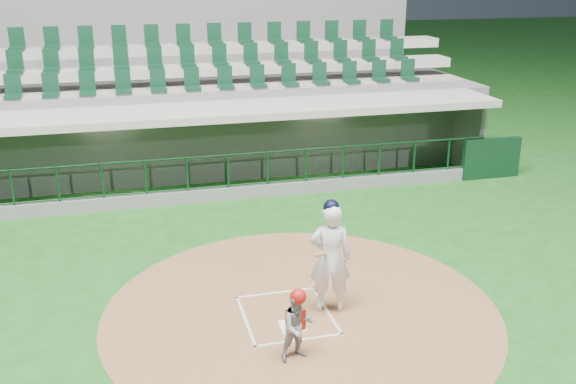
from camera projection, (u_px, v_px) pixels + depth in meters
name	position (u px, v px, depth m)	size (l,w,h in m)	color
ground	(283.00, 307.00, 11.81)	(120.00, 120.00, 0.00)	#164E17
dirt_circle	(301.00, 310.00, 11.69)	(7.20, 7.20, 0.01)	brown
home_plate	(292.00, 326.00, 11.16)	(0.43, 0.43, 0.02)	white
batter_box_chalk	(287.00, 315.00, 11.53)	(1.55, 1.80, 0.01)	silver
dugout_structure	(220.00, 147.00, 18.65)	(16.40, 3.70, 3.00)	slate
seating_deck	(203.00, 110.00, 21.29)	(17.00, 6.72, 5.15)	slate
batter	(330.00, 257.00, 11.38)	(0.96, 0.97, 2.14)	white
catcher	(298.00, 324.00, 10.08)	(0.63, 0.54, 1.23)	gray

